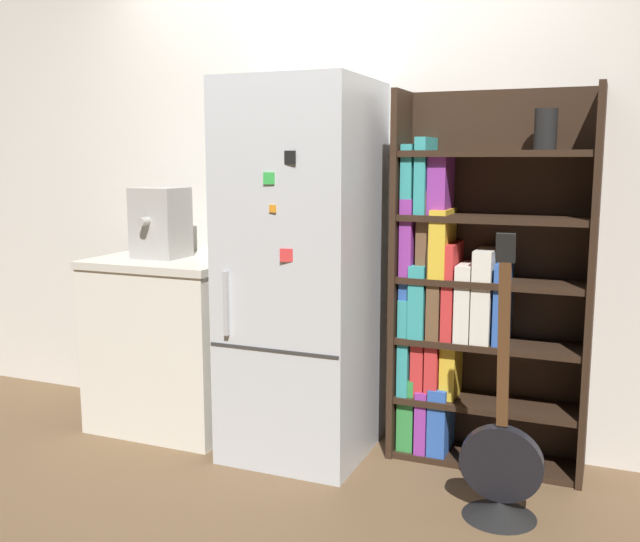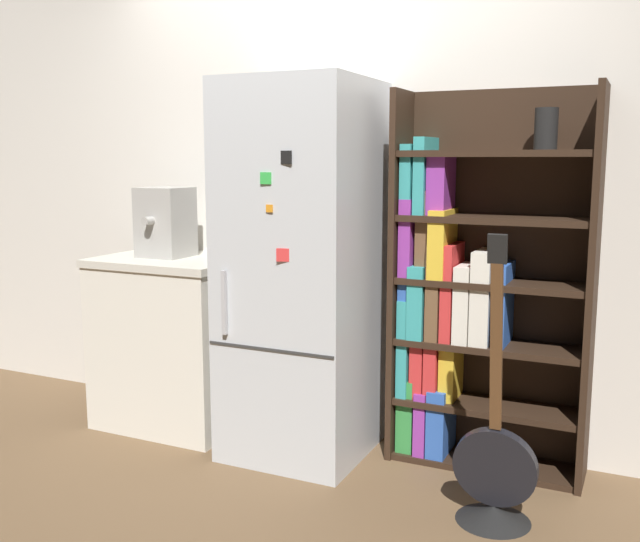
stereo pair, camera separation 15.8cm
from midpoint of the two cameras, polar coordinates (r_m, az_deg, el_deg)
name	(u,v)px [view 2 (the right image)]	position (r m, az deg, el deg)	size (l,w,h in m)	color
ground_plane	(293,456)	(3.64, -0.86, -14.58)	(16.00, 16.00, 0.00)	brown
wall_back	(333,188)	(3.77, 2.27, 6.62)	(8.00, 0.05, 2.60)	silver
refrigerator	(303,271)	(3.48, -0.10, -0.01)	(0.65, 0.70, 1.82)	silver
bookshelf	(467,298)	(3.46, 12.95, -2.11)	(0.91, 0.31, 1.77)	black
kitchen_counter	(176,340)	(4.00, -10.33, -5.49)	(0.78, 0.62, 0.93)	silver
espresso_machine	(165,222)	(3.92, -11.14, 3.86)	(0.25, 0.30, 0.37)	#A5A39E
guitar	(494,481)	(3.09, 15.25, -15.95)	(0.34, 0.30, 1.18)	black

